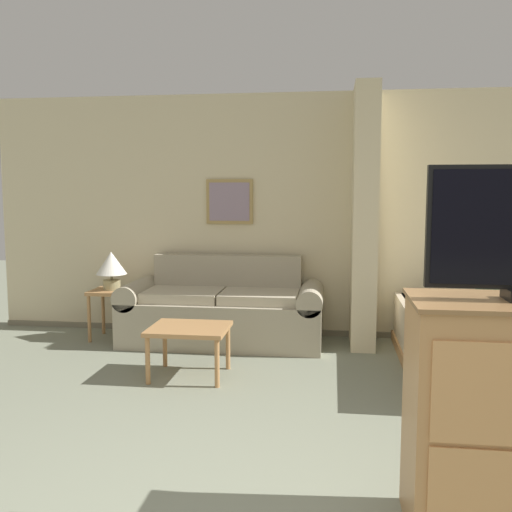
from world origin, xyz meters
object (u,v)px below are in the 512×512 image
Objects in this scene: bed at (497,343)px; backpack at (500,298)px; couch at (223,311)px; coffee_table at (189,333)px; table_lamp at (111,266)px.

backpack is (-0.10, -0.37, 0.46)m from bed.
coffee_table is at bearing -93.77° from couch.
table_lamp reaches higher than bed.
bed reaches higher than coffee_table.
coffee_table is 2.65m from bed.
couch is 2.67m from backpack.
bed is 5.10× the size of backpack.
bed is at bearing -10.08° from table_lamp.
table_lamp reaches higher than couch.
table_lamp reaches higher than backpack.
coffee_table is 1.64m from table_lamp.
table_lamp is at bearing 135.12° from coffee_table.
backpack is at bearing -15.94° from table_lamp.
bed is 0.60m from backpack.
backpack reaches higher than bed.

